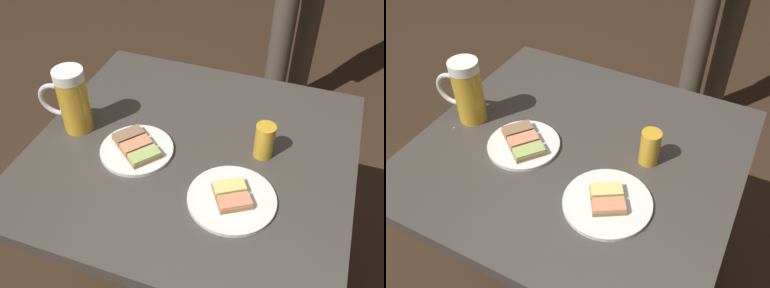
{
  "view_description": "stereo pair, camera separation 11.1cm",
  "coord_description": "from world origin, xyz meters",
  "views": [
    {
      "loc": [
        0.77,
        0.27,
        1.47
      ],
      "look_at": [
        0.0,
        0.0,
        0.72
      ],
      "focal_mm": 39.77,
      "sensor_mm": 36.0,
      "label": 1
    },
    {
      "loc": [
        0.73,
        0.38,
        1.47
      ],
      "look_at": [
        0.0,
        0.0,
        0.72
      ],
      "focal_mm": 39.77,
      "sensor_mm": 36.0,
      "label": 2
    }
  ],
  "objects": [
    {
      "name": "beer_mug",
      "position": [
        0.02,
        -0.33,
        0.8
      ],
      "size": [
        0.08,
        0.14,
        0.19
      ],
      "color": "gold",
      "rests_on": "cafe_table"
    },
    {
      "name": "beer_glass_small",
      "position": [
        -0.04,
        0.18,
        0.75
      ],
      "size": [
        0.05,
        0.05,
        0.1
      ],
      "primitive_type": "cylinder",
      "color": "gold",
      "rests_on": "cafe_table"
    },
    {
      "name": "ground_plane",
      "position": [
        0.0,
        0.0,
        0.0
      ],
      "size": [
        6.0,
        6.0,
        0.0
      ],
      "primitive_type": "plane",
      "color": "#382619"
    },
    {
      "name": "plate_near",
      "position": [
        0.05,
        -0.13,
        0.71
      ],
      "size": [
        0.19,
        0.19,
        0.03
      ],
      "color": "white",
      "rests_on": "cafe_table"
    },
    {
      "name": "plate_far",
      "position": [
        0.13,
        0.15,
        0.71
      ],
      "size": [
        0.21,
        0.21,
        0.03
      ],
      "color": "white",
      "rests_on": "cafe_table"
    },
    {
      "name": "cafe_table",
      "position": [
        0.0,
        0.0,
        0.57
      ],
      "size": [
        0.79,
        0.84,
        0.7
      ],
      "color": "black",
      "rests_on": "ground_plane"
    }
  ]
}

